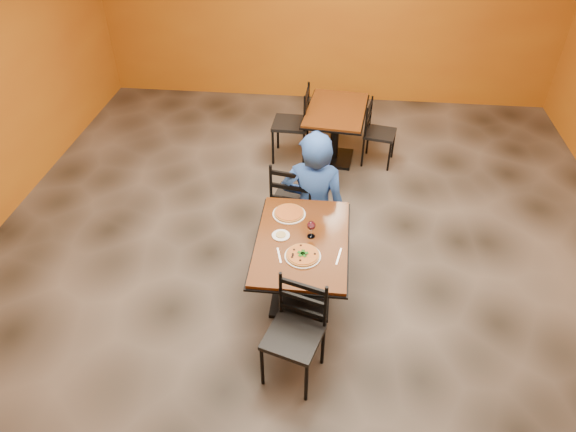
# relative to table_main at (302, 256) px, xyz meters

# --- Properties ---
(floor) EXTENTS (7.00, 8.00, 0.01)m
(floor) POSITION_rel_table_main_xyz_m (0.00, 0.50, -0.56)
(floor) COLOR black
(floor) RESTS_ON ground
(wall_back) EXTENTS (7.00, 0.01, 3.00)m
(wall_back) POSITION_rel_table_main_xyz_m (0.00, 4.50, 0.94)
(wall_back) COLOR #BA6814
(wall_back) RESTS_ON ground
(table_main) EXTENTS (0.83, 1.23, 0.75)m
(table_main) POSITION_rel_table_main_xyz_m (0.00, 0.00, 0.00)
(table_main) COLOR #5F290F
(table_main) RESTS_ON floor
(table_second) EXTENTS (0.86, 1.18, 0.75)m
(table_second) POSITION_rel_table_main_xyz_m (0.22, 2.58, -0.01)
(table_second) COLOR #5F290F
(table_second) RESTS_ON floor
(chair_main_near) EXTENTS (0.52, 0.52, 0.93)m
(chair_main_near) POSITION_rel_table_main_xyz_m (0.01, -0.84, -0.09)
(chair_main_near) COLOR black
(chair_main_near) RESTS_ON floor
(chair_main_far) EXTENTS (0.52, 0.52, 1.00)m
(chair_main_far) POSITION_rel_table_main_xyz_m (-0.15, 0.95, -0.06)
(chair_main_far) COLOR black
(chair_main_far) RESTS_ON floor
(chair_second_left) EXTENTS (0.47, 0.47, 1.00)m
(chair_second_left) POSITION_rel_table_main_xyz_m (-0.37, 2.58, -0.06)
(chair_second_left) COLOR black
(chair_second_left) RESTS_ON floor
(chair_second_right) EXTENTS (0.45, 0.45, 0.85)m
(chair_second_right) POSITION_rel_table_main_xyz_m (0.80, 2.58, -0.13)
(chair_second_right) COLOR black
(chair_second_right) RESTS_ON floor
(diner) EXTENTS (0.69, 0.47, 1.39)m
(diner) POSITION_rel_table_main_xyz_m (0.05, 0.80, 0.14)
(diner) COLOR navy
(diner) RESTS_ON floor
(plate_main) EXTENTS (0.31, 0.31, 0.01)m
(plate_main) POSITION_rel_table_main_xyz_m (0.02, -0.21, 0.20)
(plate_main) COLOR white
(plate_main) RESTS_ON table_main
(pizza_main) EXTENTS (0.28, 0.28, 0.02)m
(pizza_main) POSITION_rel_table_main_xyz_m (0.02, -0.21, 0.21)
(pizza_main) COLOR maroon
(pizza_main) RESTS_ON plate_main
(plate_far) EXTENTS (0.31, 0.31, 0.01)m
(plate_far) POSITION_rel_table_main_xyz_m (-0.15, 0.35, 0.20)
(plate_far) COLOR white
(plate_far) RESTS_ON table_main
(pizza_far) EXTENTS (0.28, 0.28, 0.02)m
(pizza_far) POSITION_rel_table_main_xyz_m (-0.15, 0.35, 0.21)
(pizza_far) COLOR #BA8123
(pizza_far) RESTS_ON plate_far
(side_plate) EXTENTS (0.16, 0.16, 0.01)m
(side_plate) POSITION_rel_table_main_xyz_m (-0.19, 0.04, 0.20)
(side_plate) COLOR white
(side_plate) RESTS_ON table_main
(dip) EXTENTS (0.09, 0.09, 0.01)m
(dip) POSITION_rel_table_main_xyz_m (-0.19, 0.04, 0.21)
(dip) COLOR tan
(dip) RESTS_ON side_plate
(wine_glass) EXTENTS (0.08, 0.08, 0.18)m
(wine_glass) POSITION_rel_table_main_xyz_m (0.07, 0.06, 0.28)
(wine_glass) COLOR white
(wine_glass) RESTS_ON table_main
(fork) EXTENTS (0.07, 0.19, 0.00)m
(fork) POSITION_rel_table_main_xyz_m (-0.18, -0.22, 0.20)
(fork) COLOR silver
(fork) RESTS_ON table_main
(knife) EXTENTS (0.05, 0.21, 0.00)m
(knife) POSITION_rel_table_main_xyz_m (0.33, -0.18, 0.20)
(knife) COLOR silver
(knife) RESTS_ON table_main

